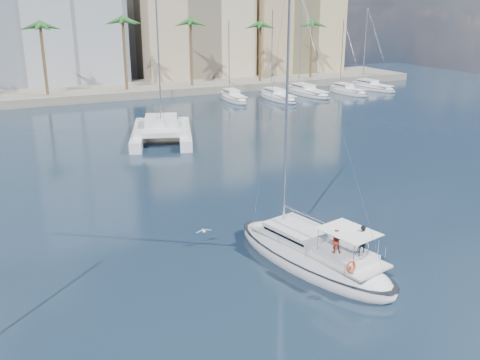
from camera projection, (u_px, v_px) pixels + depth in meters
ground at (257, 245)px, 32.50m from camera, size 160.00×160.00×0.00m
quay at (82, 92)px, 84.66m from camera, size 120.00×14.00×1.20m
building_beige at (191, 26)px, 98.38m from camera, size 20.00×14.00×20.00m
building_tan_right at (290, 30)px, 105.10m from camera, size 18.00×12.00×18.00m
palm_centre at (81, 30)px, 78.19m from camera, size 3.60×3.60×12.30m
palm_right at (283, 26)px, 92.01m from camera, size 3.60×3.60×12.30m
main_sloop at (312, 255)px, 30.01m from camera, size 6.10×11.99×17.02m
catamaran at (162, 129)px, 57.56m from camera, size 9.70×13.63×17.93m
seagull at (204, 231)px, 31.98m from camera, size 0.99×0.43×0.18m
moored_yacht_a at (234, 101)px, 80.96m from camera, size 3.37×9.52×11.90m
moored_yacht_b at (277, 100)px, 81.89m from camera, size 3.32×10.83×13.72m
moored_yacht_c at (307, 95)px, 86.25m from camera, size 3.98×12.33×15.54m
moored_yacht_d at (347, 94)px, 87.17m from camera, size 3.52×9.55×11.90m
moored_yacht_e at (371, 89)px, 91.53m from camera, size 4.61×11.11×13.72m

